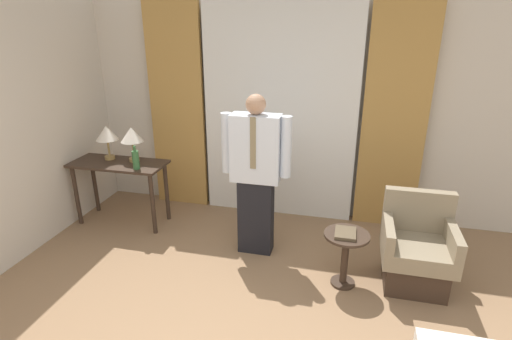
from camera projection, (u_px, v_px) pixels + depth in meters
wall_back at (281, 108)px, 4.86m from camera, size 10.00×0.06×2.70m
curtain_sheer_center at (279, 115)px, 4.77m from camera, size 1.84×0.06×2.58m
curtain_drape_left at (177, 109)px, 5.06m from camera, size 0.70×0.06×2.58m
curtain_drape_right at (394, 121)px, 4.48m from camera, size 0.70×0.06×2.58m
desk at (119, 173)px, 4.76m from camera, size 1.12×0.48×0.78m
table_lamp_left at (107, 134)px, 4.72m from camera, size 0.26×0.26×0.41m
table_lamp_right at (132, 136)px, 4.64m from camera, size 0.26×0.26×0.41m
bottle_near_edge at (136, 160)px, 4.47m from camera, size 0.08×0.08×0.27m
person at (256, 171)px, 4.04m from camera, size 0.71×0.23×1.70m
armchair at (416, 252)px, 3.71m from camera, size 0.63×0.61×0.87m
side_table at (345, 250)px, 3.68m from camera, size 0.42×0.42×0.54m
book at (345, 233)px, 3.60m from camera, size 0.19×0.23×0.03m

